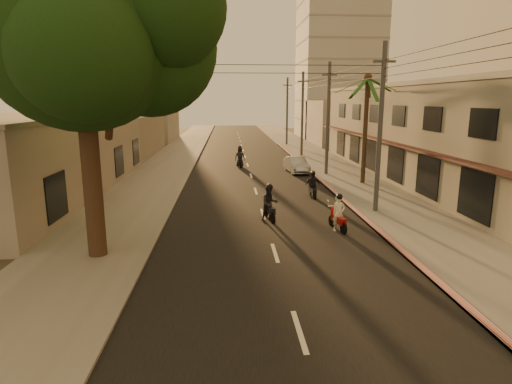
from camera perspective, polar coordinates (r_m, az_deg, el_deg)
ground at (r=15.64m, az=3.35°, el=-10.69°), size 160.00×160.00×0.00m
road at (r=34.87m, az=-0.67°, el=2.17°), size 10.00×140.00×0.02m
sidewalk_right at (r=36.04m, az=11.33°, el=2.34°), size 5.00×140.00×0.12m
sidewalk_left at (r=35.27m, az=-12.94°, el=2.06°), size 5.00×140.00×0.12m
curb_stripe at (r=30.69m, az=9.39°, el=0.80°), size 0.20×60.00×0.20m
shophouse_row at (r=36.03m, az=22.46°, el=7.42°), size 8.80×34.20×7.30m
left_building at (r=30.98m, az=-26.89°, el=4.43°), size 8.20×24.20×5.20m
distant_tower at (r=72.95m, az=10.98°, el=18.21°), size 12.10×12.10×28.00m
broadleaf_tree at (r=17.28m, az=-20.99°, el=19.41°), size 9.60×8.70×12.10m
palm_tree at (r=31.87m, az=14.66°, el=13.74°), size 5.00×5.00×8.20m
utility_poles at (r=35.22m, az=9.68°, el=12.77°), size 1.20×48.26×9.00m
filler_right at (r=61.45m, az=11.34°, el=9.09°), size 8.00×14.00×6.00m
filler_left_near at (r=49.95m, az=-17.98°, el=7.15°), size 8.00×14.00×4.40m
filler_left_far at (r=67.45m, az=-14.34°, el=9.63°), size 8.00×14.00×7.00m
scooter_red at (r=20.50m, az=10.94°, el=-2.94°), size 0.85×1.83×1.81m
scooter_mid_a at (r=21.87m, az=1.82°, el=-1.58°), size 1.12×1.94×1.92m
scooter_mid_b at (r=27.20m, az=7.57°, el=0.84°), size 1.00×1.75×1.72m
scooter_far_a at (r=39.39m, az=-2.16°, el=4.60°), size 0.96×2.00×1.97m
parked_car at (r=36.54m, az=5.42°, el=3.63°), size 2.22×4.34×1.34m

